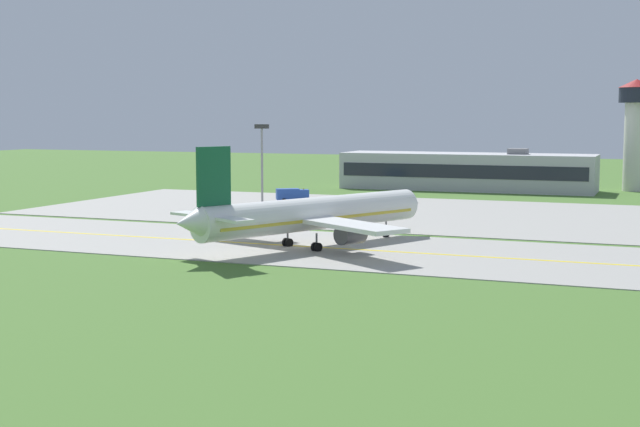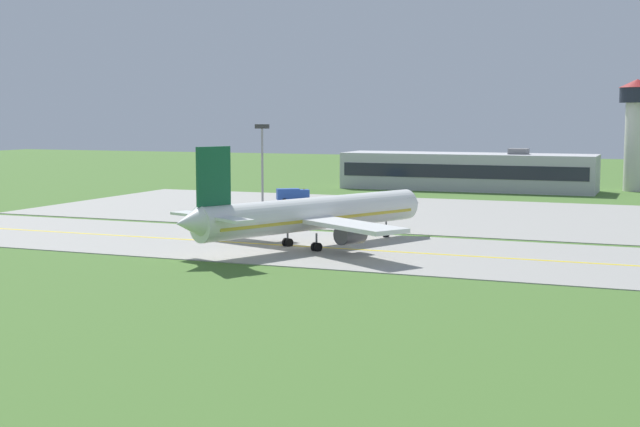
# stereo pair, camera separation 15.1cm
# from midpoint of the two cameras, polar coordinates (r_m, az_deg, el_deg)

# --- Properties ---
(ground_plane) EXTENTS (500.00, 500.00, 0.00)m
(ground_plane) POSITION_cam_midpoint_polar(r_m,az_deg,el_deg) (109.16, -1.80, -2.14)
(ground_plane) COLOR #47702D
(taxiway_strip) EXTENTS (240.00, 28.00, 0.10)m
(taxiway_strip) POSITION_cam_midpoint_polar(r_m,az_deg,el_deg) (109.15, -1.80, -2.11)
(taxiway_strip) COLOR #9E9B93
(taxiway_strip) RESTS_ON ground
(apron_pad) EXTENTS (140.00, 52.00, 0.10)m
(apron_pad) POSITION_cam_midpoint_polar(r_m,az_deg,el_deg) (145.74, 8.43, -0.06)
(apron_pad) COLOR #9E9B93
(apron_pad) RESTS_ON ground
(taxiway_centreline) EXTENTS (220.00, 0.60, 0.01)m
(taxiway_centreline) POSITION_cam_midpoint_polar(r_m,az_deg,el_deg) (109.15, -1.80, -2.08)
(taxiway_centreline) COLOR yellow
(taxiway_centreline) RESTS_ON taxiway_strip
(airplane_lead) EXTENTS (30.85, 37.28, 12.70)m
(airplane_lead) POSITION_cam_midpoint_polar(r_m,az_deg,el_deg) (107.27, -0.54, -0.06)
(airplane_lead) COLOR white
(airplane_lead) RESTS_ON ground
(service_truck_fuel) EXTENTS (6.18, 4.90, 2.60)m
(service_truck_fuel) POSITION_cam_midpoint_polar(r_m,az_deg,el_deg) (164.54, -1.76, 1.24)
(service_truck_fuel) COLOR #264CA5
(service_truck_fuel) RESTS_ON ground
(terminal_building) EXTENTS (54.52, 13.55, 9.14)m
(terminal_building) POSITION_cam_midpoint_polar(r_m,az_deg,el_deg) (195.67, 9.52, 2.69)
(terminal_building) COLOR #B2B2B7
(terminal_building) RESTS_ON ground
(control_tower) EXTENTS (7.60, 7.60, 23.85)m
(control_tower) POSITION_cam_midpoint_polar(r_m,az_deg,el_deg) (200.98, 19.71, 5.50)
(control_tower) COLOR silver
(control_tower) RESTS_ON ground
(apron_light_mast) EXTENTS (2.40, 0.50, 14.70)m
(apron_light_mast) POSITION_cam_midpoint_polar(r_m,az_deg,el_deg) (144.44, -3.71, 3.63)
(apron_light_mast) COLOR gray
(apron_light_mast) RESTS_ON ground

